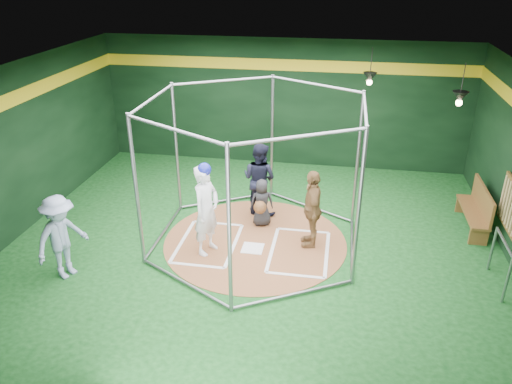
% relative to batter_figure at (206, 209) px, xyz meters
% --- Properties ---
extents(room_shell, '(10.10, 9.10, 3.53)m').
position_rel_batter_figure_xyz_m(room_shell, '(0.87, 0.55, 0.80)').
color(room_shell, '#0D3D13').
rests_on(room_shell, ground).
extents(clay_disc, '(3.80, 3.80, 0.01)m').
position_rel_batter_figure_xyz_m(clay_disc, '(0.87, 0.54, -0.95)').
color(clay_disc, '#925835').
rests_on(clay_disc, ground).
extents(home_plate, '(0.43, 0.43, 0.01)m').
position_rel_batter_figure_xyz_m(home_plate, '(0.87, 0.24, -0.94)').
color(home_plate, white).
rests_on(home_plate, clay_disc).
extents(batter_box_left, '(1.17, 1.77, 0.01)m').
position_rel_batter_figure_xyz_m(batter_box_left, '(-0.08, 0.29, -0.94)').
color(batter_box_left, white).
rests_on(batter_box_left, clay_disc).
extents(batter_box_right, '(1.17, 1.77, 0.01)m').
position_rel_batter_figure_xyz_m(batter_box_right, '(1.82, 0.29, -0.94)').
color(batter_box_right, white).
rests_on(batter_box_right, clay_disc).
extents(batting_cage, '(4.05, 4.67, 3.00)m').
position_rel_batter_figure_xyz_m(batting_cage, '(0.87, 0.54, 0.54)').
color(batting_cage, gray).
rests_on(batting_cage, ground).
extents(bat_rack, '(0.07, 1.25, 0.98)m').
position_rel_batter_figure_xyz_m(bat_rack, '(5.80, 0.94, 0.09)').
color(bat_rack, brown).
rests_on(bat_rack, room_shell).
extents(pendant_lamp_near, '(0.34, 0.34, 0.90)m').
position_rel_batter_figure_xyz_m(pendant_lamp_near, '(3.07, 4.14, 1.78)').
color(pendant_lamp_near, black).
rests_on(pendant_lamp_near, room_shell).
extents(pendant_lamp_far, '(0.34, 0.34, 0.90)m').
position_rel_batter_figure_xyz_m(pendant_lamp_far, '(4.87, 2.54, 1.78)').
color(pendant_lamp_far, black).
rests_on(pendant_lamp_far, room_shell).
extents(batter_figure, '(0.64, 0.78, 1.91)m').
position_rel_batter_figure_xyz_m(batter_figure, '(0.00, 0.00, 0.00)').
color(batter_figure, white).
rests_on(batter_figure, clay_disc).
extents(visitor_leopard, '(0.53, 1.01, 1.64)m').
position_rel_batter_figure_xyz_m(visitor_leopard, '(2.01, 0.63, -0.13)').
color(visitor_leopard, '#AD804A').
rests_on(visitor_leopard, clay_disc).
extents(catcher_figure, '(0.60, 0.63, 1.06)m').
position_rel_batter_figure_xyz_m(catcher_figure, '(0.89, 1.27, -0.41)').
color(catcher_figure, black).
rests_on(catcher_figure, clay_disc).
extents(umpire, '(1.01, 0.91, 1.69)m').
position_rel_batter_figure_xyz_m(umpire, '(0.74, 1.84, -0.10)').
color(umpire, black).
rests_on(umpire, clay_disc).
extents(bystander_blue, '(0.97, 1.21, 1.63)m').
position_rel_batter_figure_xyz_m(bystander_blue, '(-2.37, -1.26, -0.14)').
color(bystander_blue, '#8E9EBC').
rests_on(bystander_blue, ground).
extents(dugout_bench, '(0.39, 1.65, 0.96)m').
position_rel_batter_figure_xyz_m(dugout_bench, '(5.50, 1.96, -0.47)').
color(dugout_bench, brown).
rests_on(dugout_bench, ground).
extents(steel_railing, '(0.05, 1.07, 0.92)m').
position_rel_batter_figure_xyz_m(steel_railing, '(5.42, -0.21, -0.35)').
color(steel_railing, gray).
rests_on(steel_railing, ground).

